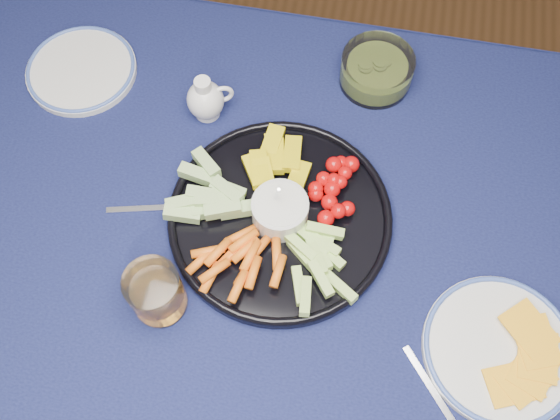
% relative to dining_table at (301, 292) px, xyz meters
% --- Properties ---
extents(dining_table, '(1.67, 1.07, 0.75)m').
position_rel_dining_table_xyz_m(dining_table, '(0.00, 0.00, 0.00)').
color(dining_table, '#522E1B').
rests_on(dining_table, ground).
extents(crudite_platter, '(0.37, 0.37, 0.12)m').
position_rel_dining_table_xyz_m(crudite_platter, '(-0.06, 0.08, 0.11)').
color(crudite_platter, black).
rests_on(crudite_platter, dining_table).
extents(creamer_pitcher, '(0.08, 0.07, 0.09)m').
position_rel_dining_table_xyz_m(creamer_pitcher, '(-0.22, 0.27, 0.13)').
color(creamer_pitcher, white).
rests_on(creamer_pitcher, dining_table).
extents(pickle_bowl, '(0.13, 0.13, 0.06)m').
position_rel_dining_table_xyz_m(pickle_bowl, '(0.06, 0.40, 0.12)').
color(pickle_bowl, white).
rests_on(pickle_bowl, dining_table).
extents(cheese_plate, '(0.23, 0.23, 0.03)m').
position_rel_dining_table_xyz_m(cheese_plate, '(0.31, -0.06, 0.10)').
color(cheese_plate, silver).
rests_on(cheese_plate, dining_table).
extents(juice_tumbler, '(0.08, 0.08, 0.10)m').
position_rel_dining_table_xyz_m(juice_tumbler, '(-0.21, -0.09, 0.13)').
color(juice_tumbler, white).
rests_on(juice_tumbler, dining_table).
extents(fork_left, '(0.17, 0.06, 0.00)m').
position_rel_dining_table_xyz_m(fork_left, '(-0.24, 0.07, 0.09)').
color(fork_left, silver).
rests_on(fork_left, dining_table).
extents(fork_right, '(0.12, 0.14, 0.00)m').
position_rel_dining_table_xyz_m(fork_right, '(0.23, -0.16, 0.09)').
color(fork_right, silver).
rests_on(fork_right, dining_table).
extents(side_plate_extra, '(0.20, 0.20, 0.02)m').
position_rel_dining_table_xyz_m(side_plate_extra, '(-0.47, 0.32, 0.10)').
color(side_plate_extra, silver).
rests_on(side_plate_extra, dining_table).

